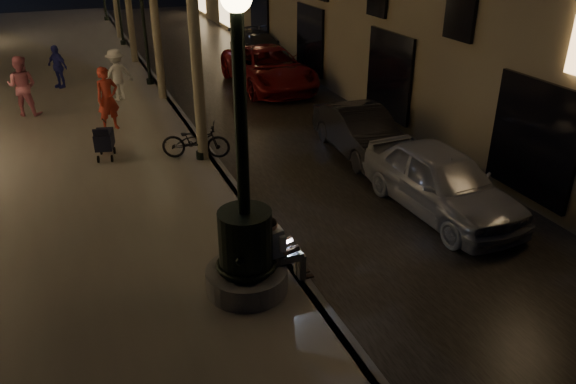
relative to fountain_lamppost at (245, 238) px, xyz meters
name	(u,v)px	position (x,y,z in m)	size (l,w,h in m)	color
ground	(164,95)	(1.00, 13.00, -1.21)	(120.00, 120.00, 0.00)	black
cobble_lane	(240,86)	(4.00, 13.00, -1.20)	(6.00, 45.00, 0.02)	black
promenade	(49,104)	(-3.00, 13.00, -1.11)	(8.00, 45.00, 0.20)	slate
curb_strip	(164,92)	(1.00, 13.00, -1.11)	(0.25, 45.00, 0.20)	#59595B
fountain_lamppost	(245,238)	(0.00, 0.00, 0.00)	(1.40, 1.40, 5.21)	#59595B
seated_man_laptop	(280,247)	(0.61, 0.00, -0.32)	(0.93, 0.31, 1.30)	gray
lamp_curb_a	(193,43)	(0.70, 6.00, 2.02)	(0.36, 0.36, 4.81)	black
lamp_curb_b	(141,1)	(0.70, 14.00, 2.02)	(0.36, 0.36, 4.81)	black
stroller	(104,140)	(-1.64, 6.95, -0.49)	(0.58, 1.04, 1.05)	black
car_front	(442,181)	(5.00, 1.46, -0.47)	(1.75, 4.34, 1.48)	#96989D
car_second	(361,132)	(5.00, 5.11, -0.56)	(1.38, 3.96, 1.31)	black
car_third	(268,68)	(5.00, 12.51, -0.46)	(2.51, 5.44, 1.51)	maroon
car_rear	(259,47)	(6.20, 17.02, -0.59)	(1.73, 4.25, 1.23)	#292A2E
pedestrian_red	(108,99)	(-1.26, 9.27, -0.07)	(0.69, 0.45, 1.89)	#AE3022
pedestrian_pink	(22,86)	(-3.62, 11.70, -0.06)	(0.93, 0.72, 1.90)	#CC6C81
pedestrian_white	(117,75)	(-0.65, 12.32, -0.13)	(1.13, 0.65, 1.76)	silver
pedestrian_blue	(57,66)	(-2.51, 14.80, -0.23)	(0.92, 0.38, 1.57)	navy
bicycle	(196,141)	(0.60, 6.12, -0.54)	(0.63, 1.80, 0.94)	black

